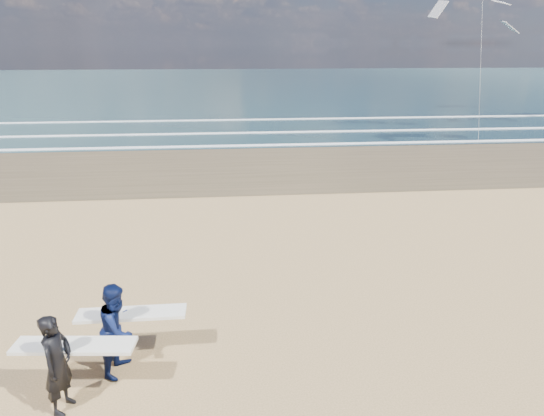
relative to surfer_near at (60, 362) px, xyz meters
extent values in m
cube|color=#4D4129|center=(20.83, 18.56, -0.96)|extent=(220.00, 12.00, 0.01)
cube|color=#193037|center=(20.83, 72.56, -0.96)|extent=(220.00, 100.00, 0.02)
cube|color=white|center=(20.83, 23.36, -0.92)|extent=(220.00, 0.50, 0.05)
cube|color=white|center=(20.83, 28.06, -0.92)|extent=(220.00, 0.50, 0.05)
cube|color=white|center=(20.83, 34.56, -0.92)|extent=(220.00, 0.50, 0.05)
imported|color=black|center=(-0.02, -0.04, -0.01)|extent=(0.60, 0.78, 1.91)
cube|color=white|center=(0.18, 0.31, 0.11)|extent=(2.24, 0.72, 0.07)
imported|color=#0B153E|center=(0.81, 1.02, -0.01)|extent=(0.94, 1.08, 1.91)
cube|color=white|center=(1.01, 1.37, 0.09)|extent=(2.20, 0.53, 0.07)
cube|color=slate|center=(20.06, 23.55, -0.92)|extent=(0.12, 0.12, 0.10)
camera|label=1|loc=(3.06, -7.53, 5.33)|focal=32.00mm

